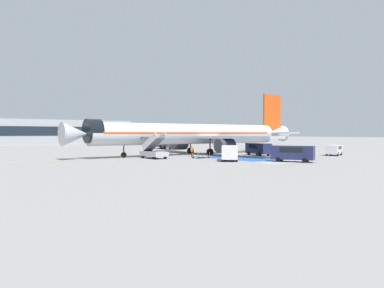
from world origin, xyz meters
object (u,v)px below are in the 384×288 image
at_px(service_van_0, 258,148).
at_px(ground_crew_0, 264,148).
at_px(boarding_stairs_forward, 154,152).
at_px(service_van_3, 334,149).
at_px(airliner, 195,134).
at_px(fuel_tanker, 164,142).
at_px(service_van_1, 293,152).
at_px(terminal_building, 18,132).
at_px(service_van_2, 229,152).
at_px(ground_crew_2, 271,148).
at_px(baggage_cart, 201,156).
at_px(ground_crew_1, 192,150).

xyz_separation_m(service_van_0, ground_crew_0, (4.63, 2.84, -0.17)).
xyz_separation_m(boarding_stairs_forward, service_van_3, (27.91, -12.61, 0.08)).
xyz_separation_m(airliner, service_van_3, (16.79, -16.56, -2.55)).
bearing_deg(fuel_tanker, airliner, -101.88).
height_order(service_van_0, service_van_1, service_van_1).
relative_size(service_van_1, terminal_building, 0.08).
relative_size(airliner, service_van_1, 8.09).
bearing_deg(service_van_2, airliner, -68.12).
relative_size(airliner, ground_crew_2, 25.95).
xyz_separation_m(airliner, service_van_1, (-0.28, -20.87, -2.35)).
bearing_deg(airliner, service_van_1, -178.95).
relative_size(boarding_stairs_forward, service_van_1, 0.92).
bearing_deg(ground_crew_0, terminal_building, -68.58).
height_order(service_van_3, ground_crew_2, ground_crew_2).
bearing_deg(airliner, terminal_building, 11.03).
bearing_deg(baggage_cart, ground_crew_2, 90.26).
relative_size(airliner, baggage_cart, 17.08).
bearing_deg(airliner, fuel_tanker, -19.04).
xyz_separation_m(airliner, baggage_cart, (-4.86, -7.45, -3.37)).
height_order(fuel_tanker, service_van_1, fuel_tanker).
bearing_deg(ground_crew_0, service_van_0, 36.61).
bearing_deg(service_van_1, ground_crew_1, 80.17).
xyz_separation_m(service_van_0, service_van_2, (-12.31, -5.79, -0.00)).
bearing_deg(fuel_tanker, ground_crew_0, -75.76).
height_order(airliner, terminal_building, airliner).
height_order(fuel_tanker, service_van_3, fuel_tanker).
height_order(baggage_cart, ground_crew_1, ground_crew_1).
bearing_deg(baggage_cart, service_van_1, 13.55).
height_order(service_van_1, ground_crew_1, service_van_1).
bearing_deg(baggage_cart, fuel_tanker, 150.56).
relative_size(airliner, service_van_0, 8.53).
bearing_deg(service_van_2, ground_crew_0, -109.92).
relative_size(ground_crew_1, ground_crew_2, 1.02).
relative_size(service_van_1, baggage_cart, 2.11).
bearing_deg(ground_crew_2, service_van_2, -137.13).
relative_size(service_van_2, baggage_cart, 1.82).
bearing_deg(service_van_3, service_van_0, 33.11).
distance_m(airliner, service_van_1, 21.00).
bearing_deg(service_van_2, fuel_tanker, -67.92).
height_order(boarding_stairs_forward, service_van_2, boarding_stairs_forward).
xyz_separation_m(boarding_stairs_forward, ground_crew_2, (24.74, -1.70, 0.05)).
xyz_separation_m(fuel_tanker, service_van_3, (8.09, -39.40, -0.56)).
bearing_deg(airliner, ground_crew_2, -110.72).
height_order(service_van_0, ground_crew_2, service_van_0).
xyz_separation_m(service_van_2, ground_crew_1, (0.85, 9.40, -0.18)).
bearing_deg(airliner, boarding_stairs_forward, 111.39).
bearing_deg(terminal_building, service_van_1, -82.97).
distance_m(airliner, boarding_stairs_forward, 12.09).
relative_size(service_van_0, terminal_building, 0.07).
xyz_separation_m(service_van_0, terminal_building, (-18.61, 82.03, 2.78)).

